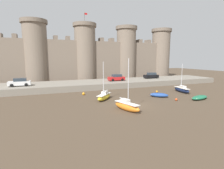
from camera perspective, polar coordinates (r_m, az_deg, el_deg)
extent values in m
plane|color=#4C3D2D|center=(25.79, 6.82, -6.79)|extent=(160.00, 160.00, 0.00)
cube|color=gray|center=(42.48, -4.98, 0.14)|extent=(66.29, 10.00, 1.29)
cube|color=#7A6B5B|center=(53.49, -8.68, 7.49)|extent=(54.29, 2.80, 11.91)
cylinder|color=#7A6B5B|center=(52.20, -23.61, 9.08)|extent=(6.13, 6.13, 15.93)
cylinder|color=#706254|center=(53.07, -24.17, 18.23)|extent=(6.86, 6.86, 1.00)
cylinder|color=#7A6B5B|center=(53.50, -8.73, 9.64)|extent=(6.13, 6.13, 15.93)
cylinder|color=#706254|center=(54.35, -8.94, 18.59)|extent=(6.86, 6.86, 1.00)
cylinder|color=#4C4742|center=(54.74, -8.99, 20.65)|extent=(0.10, 0.10, 3.00)
cube|color=red|center=(55.11, -8.53, 21.86)|extent=(0.80, 0.04, 0.50)
cylinder|color=#7A6B5B|center=(58.03, 4.65, 9.61)|extent=(6.13, 6.13, 15.93)
cylinder|color=#706254|center=(58.82, 4.75, 17.88)|extent=(6.86, 6.86, 1.00)
cylinder|color=#7A6B5B|center=(65.13, 15.58, 9.20)|extent=(6.13, 6.13, 15.93)
cylinder|color=#706254|center=(65.83, 15.89, 16.58)|extent=(6.86, 6.86, 1.00)
cube|color=#746557|center=(53.37, -32.82, 13.27)|extent=(1.10, 2.52, 1.10)
cube|color=#746557|center=(52.86, -29.19, 13.60)|extent=(1.10, 2.52, 1.10)
cube|color=#746557|center=(52.58, -18.01, 14.27)|extent=(1.10, 2.52, 1.10)
cube|color=#746557|center=(52.91, -14.29, 14.38)|extent=(1.10, 2.52, 1.10)
cube|color=#746557|center=(55.10, -3.60, 14.37)|extent=(1.10, 2.52, 1.10)
cube|color=#746557|center=(56.21, -0.27, 14.27)|extent=(1.10, 2.52, 1.10)
cube|color=#746557|center=(60.52, 8.86, 13.76)|extent=(1.10, 2.52, 1.10)
cube|color=#746557|center=(62.24, 11.58, 13.54)|extent=(1.10, 2.52, 1.10)
ellipsoid|color=#1E6B47|center=(32.77, 26.69, -3.80)|extent=(4.23, 2.49, 0.62)
ellipsoid|color=#339266|center=(32.75, 26.70, -3.70)|extent=(3.46, 1.98, 0.34)
cube|color=beige|center=(33.01, 26.94, -3.56)|extent=(0.52, 1.32, 0.06)
cube|color=beige|center=(31.40, 25.39, -4.07)|extent=(0.48, 0.89, 0.08)
ellipsoid|color=orange|center=(23.11, 4.87, -7.22)|extent=(2.38, 4.54, 1.05)
cube|color=silver|center=(22.99, 4.88, -6.06)|extent=(2.06, 3.99, 0.08)
cube|color=silver|center=(23.16, 4.32, -5.28)|extent=(1.04, 1.39, 0.44)
cylinder|color=silver|center=(22.28, 5.37, 1.11)|extent=(0.10, 0.10, 5.75)
cylinder|color=silver|center=(23.18, 4.14, -4.68)|extent=(0.69, 1.92, 0.08)
ellipsoid|color=yellow|center=(29.00, -2.61, -4.06)|extent=(3.82, 4.05, 0.95)
cube|color=silver|center=(28.90, -2.61, -3.22)|extent=(3.34, 3.54, 0.08)
cube|color=silver|center=(29.15, -2.36, -2.60)|extent=(1.39, 1.43, 0.44)
cylinder|color=silver|center=(28.28, -2.83, 2.06)|extent=(0.10, 0.10, 5.32)
cylinder|color=silver|center=(29.21, -2.28, -2.12)|extent=(1.39, 1.52, 0.08)
ellipsoid|color=#234793|center=(32.03, 15.11, -3.34)|extent=(3.24, 3.04, 0.75)
ellipsoid|color=blue|center=(32.02, 15.12, -3.23)|extent=(2.62, 2.46, 0.41)
cube|color=beige|center=(31.99, 15.55, -3.18)|extent=(0.85, 0.94, 0.06)
cube|color=beige|center=(32.12, 12.90, -3.08)|extent=(0.66, 0.71, 0.08)
ellipsoid|color=#141E3D|center=(38.06, 21.79, -1.66)|extent=(1.82, 4.79, 0.95)
cube|color=silver|center=(37.99, 21.82, -1.02)|extent=(1.57, 4.21, 0.08)
cube|color=silver|center=(37.67, 22.14, -0.71)|extent=(0.92, 1.40, 0.44)
cylinder|color=silver|center=(37.88, 21.82, 2.66)|extent=(0.10, 0.10, 4.78)
cylinder|color=silver|center=(37.54, 22.26, -0.39)|extent=(0.40, 2.09, 0.08)
sphere|color=#E04C1E|center=(30.22, 20.24, -4.61)|extent=(0.40, 0.40, 0.40)
sphere|color=orange|center=(33.10, -9.30, -2.99)|extent=(0.51, 0.51, 0.51)
sphere|color=orange|center=(36.12, 14.44, -2.26)|extent=(0.42, 0.42, 0.42)
cube|color=red|center=(43.44, 1.42, 2.01)|extent=(4.10, 1.71, 0.80)
cube|color=#2D3842|center=(43.43, 1.61, 2.94)|extent=(2.26, 1.50, 0.64)
cylinder|color=black|center=(42.22, 0.27, 1.45)|extent=(0.64, 0.18, 0.64)
cylinder|color=black|center=(43.79, -0.55, 1.70)|extent=(0.64, 0.18, 0.64)
cylinder|color=black|center=(43.21, 3.41, 1.59)|extent=(0.64, 0.18, 0.64)
cylinder|color=black|center=(44.75, 2.50, 1.84)|extent=(0.64, 0.18, 0.64)
cube|color=black|center=(50.15, 12.64, 2.67)|extent=(4.10, 1.71, 0.80)
cube|color=#2D3842|center=(50.17, 12.81, 3.47)|extent=(2.26, 1.50, 0.64)
cylinder|color=black|center=(48.77, 11.95, 2.21)|extent=(0.64, 0.18, 0.64)
cylinder|color=black|center=(50.19, 10.89, 2.41)|extent=(0.64, 0.18, 0.64)
cylinder|color=black|center=(50.20, 14.38, 2.30)|extent=(0.64, 0.18, 0.64)
cylinder|color=black|center=(51.58, 13.28, 2.49)|extent=(0.64, 0.18, 0.64)
cube|color=silver|center=(39.55, -27.96, 0.39)|extent=(4.10, 1.71, 0.80)
cube|color=#2D3842|center=(39.45, -27.82, 1.41)|extent=(2.26, 1.50, 0.64)
cylinder|color=black|center=(38.92, -29.93, -0.28)|extent=(0.64, 0.18, 0.64)
cylinder|color=black|center=(40.59, -29.58, 0.06)|extent=(0.64, 0.18, 0.64)
cylinder|color=black|center=(38.61, -26.21, -0.08)|extent=(0.64, 0.18, 0.64)
cylinder|color=black|center=(40.29, -26.01, 0.25)|extent=(0.64, 0.18, 0.64)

